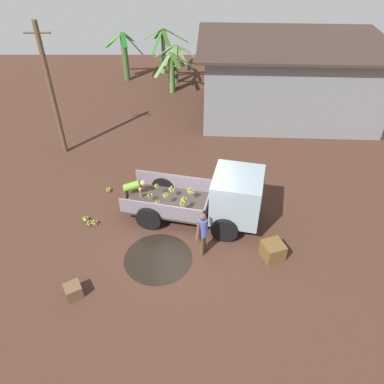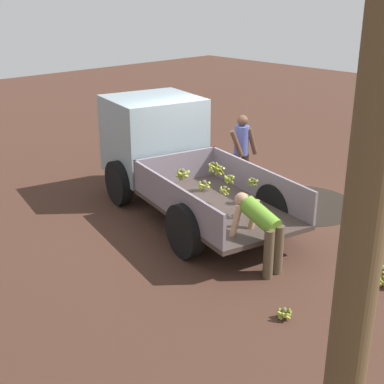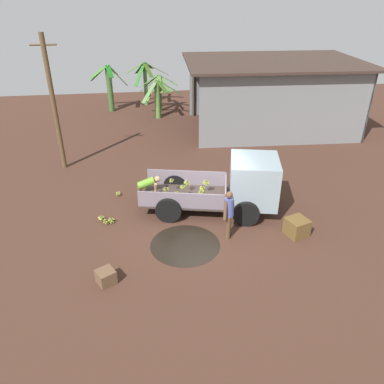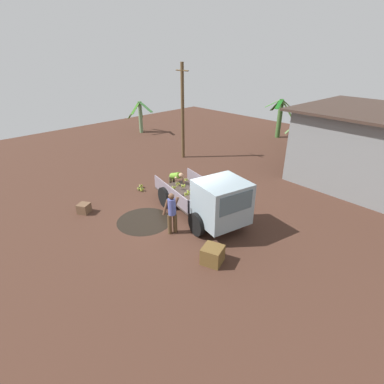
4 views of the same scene
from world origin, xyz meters
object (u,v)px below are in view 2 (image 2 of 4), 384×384
Objects in this scene: person_worker_loading at (261,227)px; wooden_crate_1 at (178,153)px; utility_pole at (358,275)px; banana_bunch_on_ground_3 at (284,313)px; cargo_truck at (164,148)px; person_foreground_visitor at (242,149)px; banana_bunch_on_ground_0 at (381,271)px; banana_bunch_on_ground_1 at (370,268)px.

wooden_crate_1 is at bearing -26.83° from person_worker_loading.
utility_pole is 4.70m from banana_bunch_on_ground_3.
cargo_truck reaches higher than wooden_crate_1.
person_foreground_visitor is 1.43× the size of person_worker_loading.
cargo_truck is at bearing -21.17° from banana_bunch_on_ground_3.
banana_bunch_on_ground_0 is at bearing -139.95° from person_worker_loading.
banana_bunch_on_ground_1 reaches higher than banana_bunch_on_ground_3.
banana_bunch_on_ground_0 reaches higher than banana_bunch_on_ground_1.
person_foreground_visitor is at bearing -45.40° from utility_pole.
person_foreground_visitor is (6.00, -6.09, -1.93)m from utility_pole.
person_worker_loading reaches higher than banana_bunch_on_ground_0.
banana_bunch_on_ground_1 is at bearing -64.65° from utility_pole.
banana_bunch_on_ground_0 is 6.28m from wooden_crate_1.
person_worker_loading is 4.79× the size of banana_bunch_on_ground_0.
banana_bunch_on_ground_3 is at bearing -50.29° from utility_pole.
cargo_truck is 4.57m from banana_bunch_on_ground_1.
banana_bunch_on_ground_0 is (-3.89, 1.24, -0.79)m from person_foreground_visitor.
cargo_truck is at bearing -99.85° from person_foreground_visitor.
utility_pole is 8.80× the size of wooden_crate_1.
banana_bunch_on_ground_3 is 0.32× the size of wooden_crate_1.
banana_bunch_on_ground_3 is (2.44, -2.94, -2.73)m from utility_pole.
person_worker_loading is (-3.22, 0.87, -0.35)m from cargo_truck.
utility_pole is 5.98m from banana_bunch_on_ground_1.
wooden_crate_1 is at bearing -168.79° from person_foreground_visitor.
banana_bunch_on_ground_3 is (0.16, 1.87, -0.01)m from banana_bunch_on_ground_1.
utility_pole is 23.54× the size of banana_bunch_on_ground_0.
person_foreground_visitor is 7.96× the size of banana_bunch_on_ground_3.
banana_bunch_on_ground_1 is (-1.24, -1.08, -0.61)m from person_worker_loading.
utility_pole reaches higher than cargo_truck.
person_worker_loading is at bearing 40.85° from banana_bunch_on_ground_1.
cargo_truck is 20.90× the size of banana_bunch_on_ground_0.
cargo_truck is 7.81× the size of wooden_crate_1.
banana_bunch_on_ground_3 is at bearing 145.51° from person_worker_loading.
wooden_crate_1 is at bearing -30.19° from banana_bunch_on_ground_3.
banana_bunch_on_ground_3 is at bearing 149.81° from wooden_crate_1.
banana_bunch_on_ground_1 is at bearing 165.91° from wooden_crate_1.
wooden_crate_1 is at bearing -14.09° from banana_bunch_on_ground_1.
cargo_truck is 8.36m from utility_pole.
cargo_truck reaches higher than person_worker_loading.
utility_pole is at bearing -28.63° from person_foreground_visitor.
person_worker_loading reaches higher than banana_bunch_on_ground_3.
cargo_truck is 22.05× the size of banana_bunch_on_ground_1.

